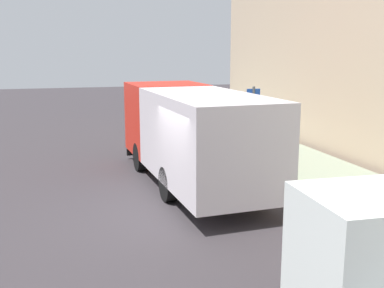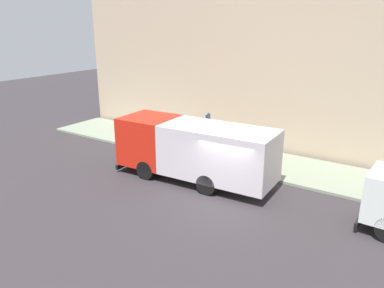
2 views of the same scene
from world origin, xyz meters
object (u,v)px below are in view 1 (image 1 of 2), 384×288
at_px(traffic_cone_orange, 235,141).
at_px(pedestrian_walking, 269,143).
at_px(pedestrian_standing, 231,129).
at_px(street_sign_post, 253,122).
at_px(large_utility_truck, 191,131).

bearing_deg(traffic_cone_orange, pedestrian_walking, -93.69).
distance_m(pedestrian_standing, street_sign_post, 2.63).
bearing_deg(pedestrian_standing, traffic_cone_orange, 32.81).
bearing_deg(street_sign_post, large_utility_truck, -165.25).
bearing_deg(street_sign_post, pedestrian_standing, 84.36).
height_order(pedestrian_standing, traffic_cone_orange, pedestrian_standing).
xyz_separation_m(large_utility_truck, street_sign_post, (2.19, 0.58, 0.10)).
distance_m(pedestrian_walking, street_sign_post, 0.83).
distance_m(large_utility_truck, pedestrian_standing, 3.99).
bearing_deg(large_utility_truck, street_sign_post, 11.92).
bearing_deg(traffic_cone_orange, pedestrian_standing, -123.36).
bearing_deg(pedestrian_walking, pedestrian_standing, -53.61).
distance_m(pedestrian_walking, pedestrian_standing, 2.75).
distance_m(large_utility_truck, pedestrian_walking, 2.74).
relative_size(pedestrian_standing, street_sign_post, 0.64).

